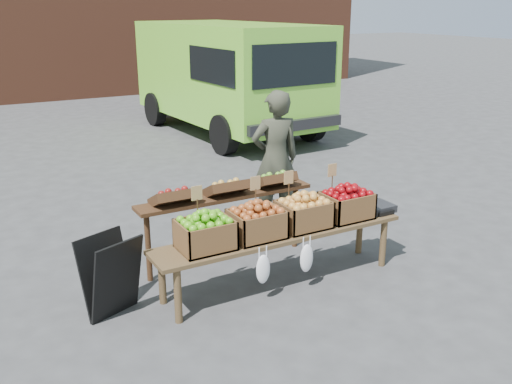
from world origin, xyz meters
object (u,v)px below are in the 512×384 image
back_table (226,219)px  weighing_scale (376,207)px  vendor (275,159)px  crate_golden_apples (205,235)px  chalkboard_sign (111,276)px  crate_russet_pears (257,224)px  crate_green_apples (346,205)px  crate_red_apples (304,214)px  display_bench (280,258)px  delivery_van (228,79)px

back_table → weighing_scale: size_ratio=6.18×
vendor → crate_golden_apples: (-1.66, -1.48, -0.17)m
chalkboard_sign → crate_russet_pears: (1.39, -0.24, 0.32)m
crate_green_apples → weighing_scale: (0.43, 0.00, -0.10)m
crate_russet_pears → crate_green_apples: same height
vendor → crate_golden_apples: size_ratio=3.50×
crate_red_apples → crate_green_apples: 0.55m
back_table → vendor: bearing=35.1°
back_table → crate_golden_apples: 0.94m
crate_golden_apples → crate_red_apples: bearing=0.0°
chalkboard_sign → crate_green_apples: bearing=-26.8°
display_bench → back_table: bearing=109.0°
back_table → crate_golden_apples: (-0.58, -0.72, 0.19)m
back_table → crate_green_apples: (1.07, -0.72, 0.19)m
back_table → delivery_van: bearing=63.0°
back_table → weighing_scale: 1.66m
crate_red_apples → chalkboard_sign: bearing=173.0°
chalkboard_sign → back_table: size_ratio=0.37×
chalkboard_sign → crate_green_apples: 2.53m
vendor → crate_green_apples: bearing=98.8°
delivery_van → crate_red_apples: size_ratio=10.54×
vendor → weighing_scale: size_ratio=5.15×
delivery_van → vendor: bearing=-113.8°
chalkboard_sign → display_bench: bearing=-29.5°
crate_golden_apples → weighing_scale: crate_golden_apples is taller
chalkboard_sign → back_table: bearing=-2.6°
display_bench → crate_golden_apples: (-0.82, 0.00, 0.42)m
crate_golden_apples → chalkboard_sign: bearing=164.2°
vendor → back_table: bearing=44.4°
display_bench → crate_red_apples: crate_red_apples is taller
weighing_scale → vendor: bearing=105.4°
crate_red_apples → delivery_van: bearing=69.3°
weighing_scale → crate_green_apples: bearing=180.0°
vendor → crate_russet_pears: size_ratio=3.50×
crate_russet_pears → crate_green_apples: size_ratio=1.00×
crate_red_apples → vendor: bearing=69.2°
back_table → display_bench: bearing=-71.0°
display_bench → crate_red_apples: 0.51m
display_bench → vendor: bearing=60.5°
crate_russet_pears → display_bench: bearing=0.0°
crate_golden_apples → crate_red_apples: same height
chalkboard_sign → weighing_scale: size_ratio=2.29×
display_bench → weighing_scale: 1.29m
crate_green_apples → delivery_van: bearing=73.5°
crate_russet_pears → weighing_scale: size_ratio=1.47×
crate_golden_apples → crate_russet_pears: size_ratio=1.00×
chalkboard_sign → crate_green_apples: (2.49, -0.24, 0.32)m
back_table → crate_russet_pears: bearing=-92.1°
weighing_scale → back_table: bearing=154.3°
display_bench → weighing_scale: bearing=0.0°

